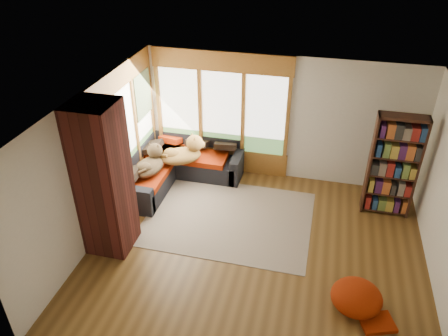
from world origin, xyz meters
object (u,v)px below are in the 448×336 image
at_px(brick_chimney, 103,180).
at_px(dog_brindle, 150,160).
at_px(sectional_sofa, 177,170).
at_px(pouf, 357,297).
at_px(area_rug, 229,218).
at_px(bookshelf, 393,166).
at_px(dog_tan, 184,149).

distance_m(brick_chimney, dog_brindle, 1.71).
height_order(sectional_sofa, pouf, sectional_sofa).
relative_size(brick_chimney, area_rug, 0.86).
relative_size(pouf, dog_brindle, 0.87).
relative_size(sectional_sofa, pouf, 3.01).
relative_size(brick_chimney, pouf, 3.55).
distance_m(sectional_sofa, pouf, 4.34).
height_order(bookshelf, dog_brindle, bookshelf).
xyz_separation_m(brick_chimney, pouf, (4.00, -0.44, -1.09)).
bearing_deg(bookshelf, brick_chimney, -155.70).
bearing_deg(brick_chimney, dog_tan, 74.11).
xyz_separation_m(area_rug, pouf, (2.24, -1.58, 0.20)).
distance_m(sectional_sofa, dog_brindle, 0.72).
relative_size(sectional_sofa, bookshelf, 1.11).
relative_size(pouf, dog_tan, 0.74).
bearing_deg(bookshelf, area_rug, -161.94).
bearing_deg(dog_brindle, dog_tan, -39.32).
relative_size(bookshelf, dog_tan, 2.00).
xyz_separation_m(brick_chimney, dog_brindle, (0.08, 1.61, -0.55)).
relative_size(area_rug, bookshelf, 1.53).
bearing_deg(brick_chimney, area_rug, 33.07).
bearing_deg(area_rug, dog_brindle, 164.27).
relative_size(dog_tan, dog_brindle, 1.18).
relative_size(area_rug, dog_tan, 3.05).
relative_size(sectional_sofa, dog_brindle, 2.63).
height_order(brick_chimney, dog_brindle, brick_chimney).
bearing_deg(dog_tan, pouf, -69.60).
height_order(brick_chimney, pouf, brick_chimney).
distance_m(bookshelf, pouf, 2.66).
xyz_separation_m(brick_chimney, bookshelf, (4.54, 2.05, -0.31)).
xyz_separation_m(pouf, dog_brindle, (-3.92, 2.05, 0.54)).
distance_m(sectional_sofa, dog_tan, 0.50).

